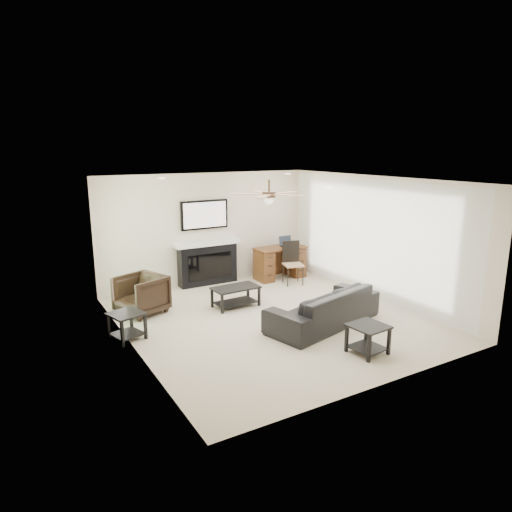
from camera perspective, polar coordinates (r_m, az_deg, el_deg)
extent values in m
plane|color=beige|center=(8.38, 1.89, -7.84)|extent=(5.50, 5.50, 0.00)
cube|color=white|center=(7.84, 2.03, 9.46)|extent=(5.00, 5.50, 0.04)
cube|color=beige|center=(10.40, -6.13, 3.42)|extent=(5.00, 0.04, 2.50)
cube|color=beige|center=(5.96, 16.21, -4.60)|extent=(5.00, 0.04, 2.50)
cube|color=beige|center=(7.05, -15.53, -1.78)|extent=(0.04, 5.50, 2.50)
cube|color=beige|center=(9.56, 14.77, 2.17)|extent=(0.04, 5.50, 2.50)
cube|color=white|center=(9.60, 14.13, 2.13)|extent=(0.04, 5.10, 2.40)
cube|color=#93BC89|center=(8.57, -17.91, -0.67)|extent=(0.04, 1.80, 2.10)
cylinder|color=#382619|center=(7.94, 1.63, 7.71)|extent=(1.40, 1.40, 0.30)
imported|color=black|center=(8.10, 8.46, -6.30)|extent=(2.38, 1.38, 0.65)
imported|color=black|center=(8.79, -14.17, -4.70)|extent=(1.04, 1.03, 0.74)
cube|color=black|center=(8.94, -2.56, -5.11)|extent=(0.92, 0.53, 0.40)
cube|color=black|center=(7.18, 13.78, -10.06)|extent=(0.56, 0.56, 0.45)
cube|color=black|center=(7.75, -15.83, -8.42)|extent=(0.62, 0.62, 0.45)
cube|color=black|center=(10.27, -6.10, 1.62)|extent=(1.52, 0.34, 1.91)
cube|color=#371F0D|center=(10.83, 3.00, -0.84)|extent=(1.22, 0.56, 0.76)
cube|color=black|center=(10.36, 4.67, -0.92)|extent=(0.53, 0.54, 0.97)
cube|color=black|center=(10.81, 3.97, 1.82)|extent=(0.33, 0.24, 0.23)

